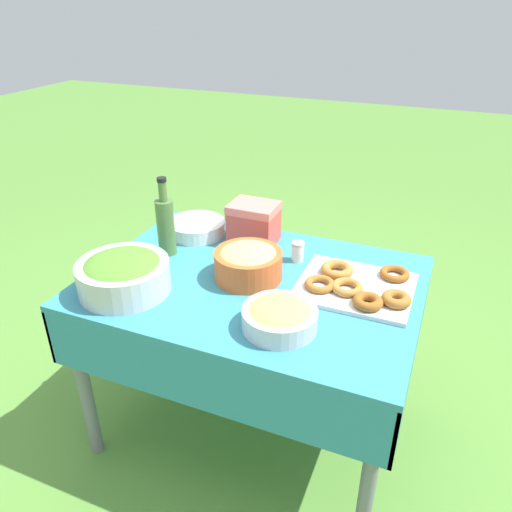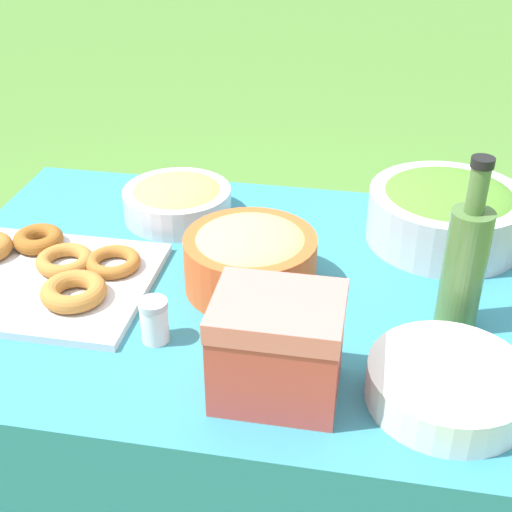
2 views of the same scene
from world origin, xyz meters
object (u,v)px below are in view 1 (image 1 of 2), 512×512
Objects in this scene: cooler_box at (254,223)px; pasta_bowl at (248,262)px; olive_oil_bottle at (166,224)px; fruit_bowl at (280,316)px; salad_bowl at (123,273)px; donut_platter at (357,286)px; plate_stack at (197,228)px.

pasta_bowl is at bearing 108.77° from cooler_box.
olive_oil_bottle reaches higher than fruit_bowl.
salad_bowl reaches higher than pasta_bowl.
donut_platter is 0.77m from plate_stack.
donut_platter is (-0.76, -0.31, -0.05)m from salad_bowl.
olive_oil_bottle is at bearing 0.56° from donut_platter.
salad_bowl is at bearing 22.35° from donut_platter.
salad_bowl is 0.82m from donut_platter.
olive_oil_bottle reaches higher than plate_stack.
pasta_bowl is 1.01× the size of plate_stack.
salad_bowl is 1.31× the size of plate_stack.
olive_oil_bottle is (0.02, 0.20, 0.10)m from plate_stack.
olive_oil_bottle is at bearing 38.83° from cooler_box.
pasta_bowl is 0.40m from donut_platter.
fruit_bowl is 0.61m from cooler_box.
salad_bowl is 0.59m from cooler_box.
salad_bowl is 0.58m from fruit_bowl.
plate_stack is at bearing -14.47° from donut_platter.
fruit_bowl reaches higher than plate_stack.
salad_bowl reaches higher than plate_stack.
plate_stack is at bearing 5.93° from cooler_box.
donut_platter is 0.54m from cooler_box.
fruit_bowl is at bearing -179.82° from salad_bowl.
plate_stack is (-0.01, -0.50, -0.04)m from salad_bowl.
olive_oil_bottle reaches higher than donut_platter.
fruit_bowl is (-0.58, -0.00, -0.03)m from salad_bowl.
plate_stack is at bearing -41.51° from fruit_bowl.
cooler_box reaches higher than plate_stack.
pasta_bowl is 1.04× the size of fruit_bowl.
salad_bowl is 1.67× the size of cooler_box.
donut_platter is at bearing -157.65° from salad_bowl.
pasta_bowl is at bearing 171.61° from olive_oil_bottle.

